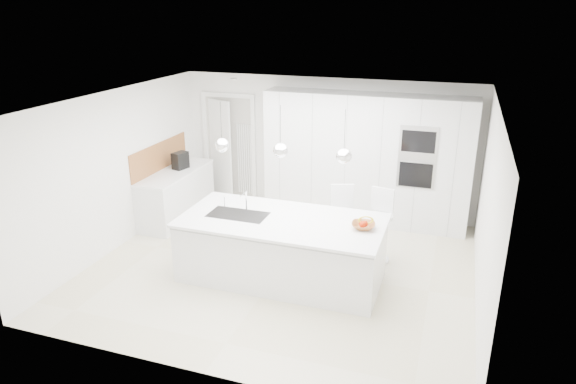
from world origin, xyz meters
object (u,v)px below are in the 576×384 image
(bar_stool_left, at_px, (339,222))
(bar_stool_right, at_px, (379,227))
(island_base, at_px, (281,251))
(fruit_bowl, at_px, (363,226))
(espresso_machine, at_px, (180,160))

(bar_stool_left, height_order, bar_stool_right, bar_stool_right)
(bar_stool_left, bearing_deg, bar_stool_right, -16.61)
(island_base, xyz_separation_m, bar_stool_left, (0.61, 0.96, 0.13))
(fruit_bowl, distance_m, bar_stool_right, 0.97)
(espresso_machine, bearing_deg, bar_stool_right, 3.56)
(fruit_bowl, height_order, bar_stool_left, bar_stool_left)
(bar_stool_left, bearing_deg, espresso_machine, 148.26)
(fruit_bowl, bearing_deg, island_base, -175.05)
(bar_stool_left, bearing_deg, fruit_bowl, -77.68)
(fruit_bowl, bearing_deg, espresso_machine, 156.59)
(fruit_bowl, distance_m, espresso_machine, 3.99)
(fruit_bowl, distance_m, bar_stool_left, 1.08)
(espresso_machine, relative_size, bar_stool_right, 0.27)
(espresso_machine, height_order, bar_stool_right, espresso_machine)
(island_base, xyz_separation_m, fruit_bowl, (1.13, 0.10, 0.51))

